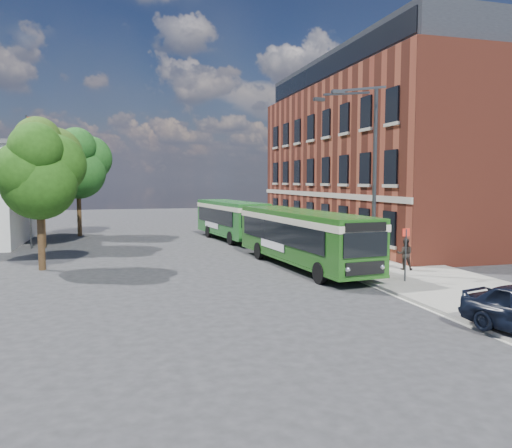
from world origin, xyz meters
name	(u,v)px	position (x,y,z in m)	size (l,w,h in m)	color
ground	(259,274)	(0.00, 0.00, 0.00)	(120.00, 120.00, 0.00)	#272729
pavement	(325,247)	(7.00, 8.00, 0.07)	(6.00, 48.00, 0.15)	gray
kerb_line	(283,250)	(3.95, 8.00, 0.01)	(0.12, 48.00, 0.01)	beige
brick_office	(387,151)	(14.00, 12.00, 6.97)	(12.10, 26.00, 14.20)	maroon
flagpole	(29,176)	(-12.45, 13.00, 4.94)	(0.95, 0.10, 9.00)	#343638
street_lamp	(368,178)	(4.84, -2.00, 4.79)	(2.96, 2.38, 9.00)	#343638
bus_stop_sign	(406,251)	(5.60, -4.20, 1.51)	(0.35, 0.08, 2.52)	#343638
bus_front	(302,233)	(2.73, 1.29, 1.83)	(3.68, 12.53, 3.02)	#1D4F15
bus_rear	(231,217)	(1.81, 14.46, 1.83)	(3.84, 10.25, 3.02)	#1F6122
pedestrian_a	(381,257)	(5.06, -3.01, 1.07)	(0.67, 0.44, 1.85)	black
pedestrian_b	(405,254)	(7.21, -1.62, 0.95)	(0.78, 0.60, 1.60)	black
tree_left	(40,172)	(-10.55, 4.03, 5.10)	(4.46, 4.24, 7.53)	#3B2715
tree_mid	(41,160)	(-11.72, 13.46, 6.04)	(5.27, 5.01, 8.90)	#3B2715
tree_right	(79,163)	(-9.79, 20.28, 6.06)	(5.29, 5.03, 8.93)	#3B2715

